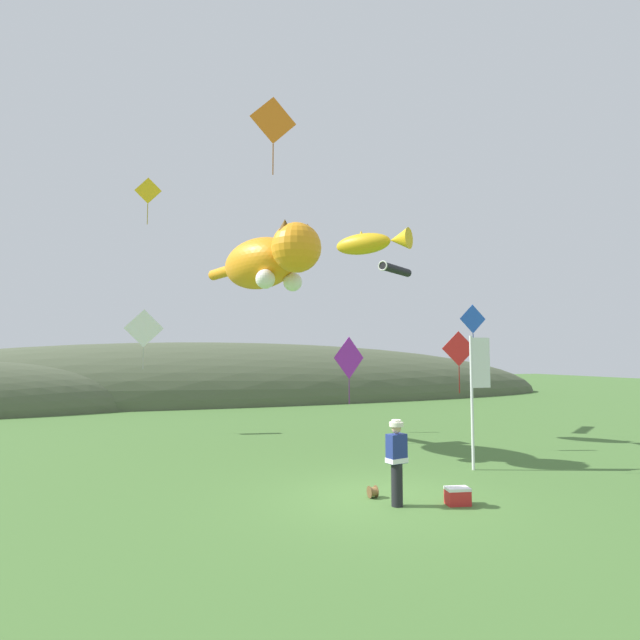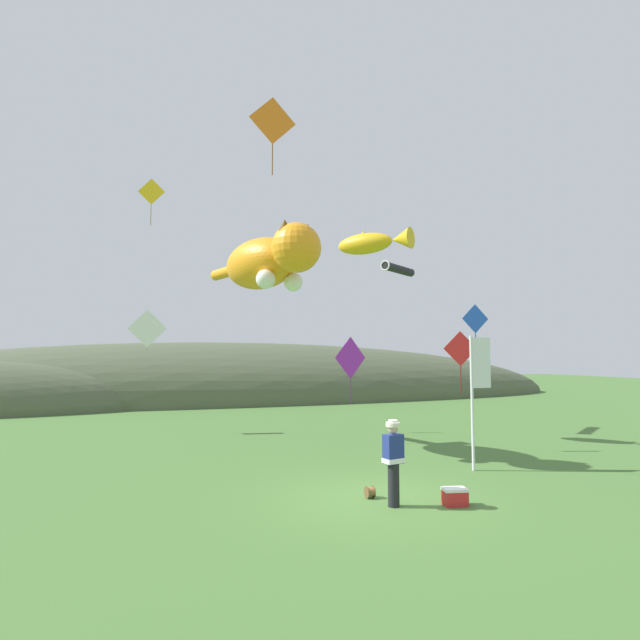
{
  "view_description": "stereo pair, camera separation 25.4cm",
  "coord_description": "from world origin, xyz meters",
  "px_view_note": "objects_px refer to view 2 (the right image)",
  "views": [
    {
      "loc": [
        -4.96,
        -10.03,
        3.11
      ],
      "look_at": [
        0.0,
        4.0,
        4.19
      ],
      "focal_mm": 28.0,
      "sensor_mm": 36.0,
      "label": 1
    },
    {
      "loc": [
        -4.72,
        -10.11,
        3.11
      ],
      "look_at": [
        0.0,
        4.0,
        4.19
      ],
      "focal_mm": 28.0,
      "sensor_mm": 36.0,
      "label": 2
    }
  ],
  "objects_px": {
    "kite_diamond_orange": "(273,121)",
    "kite_diamond_white": "(147,329)",
    "kite_giant_cat": "(268,262)",
    "picnic_cooler": "(455,497)",
    "kite_diamond_violet": "(351,358)",
    "kite_tube_streamer": "(398,269)",
    "kite_diamond_gold": "(151,192)",
    "kite_diamond_red": "(460,349)",
    "kite_fish_windsock": "(373,243)",
    "festival_banner_pole": "(477,382)",
    "kite_diamond_blue": "(475,319)",
    "kite_spool": "(370,492)",
    "festival_attendant": "(393,460)"
  },
  "relations": [
    {
      "from": "kite_diamond_blue",
      "to": "kite_diamond_orange",
      "type": "height_order",
      "value": "kite_diamond_orange"
    },
    {
      "from": "kite_diamond_violet",
      "to": "kite_diamond_orange",
      "type": "bearing_deg",
      "value": -138.31
    },
    {
      "from": "kite_giant_cat",
      "to": "kite_spool",
      "type": "bearing_deg",
      "value": -79.22
    },
    {
      "from": "festival_attendant",
      "to": "kite_diamond_violet",
      "type": "xyz_separation_m",
      "value": [
        1.97,
        7.24,
        2.08
      ]
    },
    {
      "from": "picnic_cooler",
      "to": "kite_fish_windsock",
      "type": "xyz_separation_m",
      "value": [
        1.82,
        7.97,
        7.26
      ]
    },
    {
      "from": "kite_giant_cat",
      "to": "kite_diamond_orange",
      "type": "bearing_deg",
      "value": -99.83
    },
    {
      "from": "kite_diamond_blue",
      "to": "kite_fish_windsock",
      "type": "bearing_deg",
      "value": 156.91
    },
    {
      "from": "kite_diamond_orange",
      "to": "kite_diamond_white",
      "type": "bearing_deg",
      "value": 112.15
    },
    {
      "from": "picnic_cooler",
      "to": "kite_giant_cat",
      "type": "bearing_deg",
      "value": 110.66
    },
    {
      "from": "picnic_cooler",
      "to": "kite_diamond_red",
      "type": "height_order",
      "value": "kite_diamond_red"
    },
    {
      "from": "kite_diamond_red",
      "to": "kite_diamond_orange",
      "type": "relative_size",
      "value": 0.91
    },
    {
      "from": "festival_banner_pole",
      "to": "kite_fish_windsock",
      "type": "relative_size",
      "value": 1.29
    },
    {
      "from": "kite_diamond_red",
      "to": "kite_diamond_white",
      "type": "distance_m",
      "value": 12.44
    },
    {
      "from": "festival_banner_pole",
      "to": "kite_diamond_red",
      "type": "relative_size",
      "value": 1.77
    },
    {
      "from": "kite_diamond_white",
      "to": "kite_spool",
      "type": "bearing_deg",
      "value": -67.04
    },
    {
      "from": "kite_spool",
      "to": "kite_diamond_blue",
      "type": "xyz_separation_m",
      "value": [
        6.75,
        5.42,
        4.34
      ]
    },
    {
      "from": "kite_diamond_orange",
      "to": "kite_diamond_violet",
      "type": "bearing_deg",
      "value": 41.69
    },
    {
      "from": "festival_attendant",
      "to": "kite_diamond_violet",
      "type": "distance_m",
      "value": 7.78
    },
    {
      "from": "kite_diamond_white",
      "to": "kite_diamond_orange",
      "type": "xyz_separation_m",
      "value": [
        3.34,
        -8.2,
        5.57
      ]
    },
    {
      "from": "kite_spool",
      "to": "kite_diamond_violet",
      "type": "relative_size",
      "value": 0.11
    },
    {
      "from": "kite_diamond_orange",
      "to": "kite_fish_windsock",
      "type": "bearing_deg",
      "value": 37.59
    },
    {
      "from": "kite_diamond_blue",
      "to": "kite_diamond_orange",
      "type": "bearing_deg",
      "value": -165.1
    },
    {
      "from": "festival_attendant",
      "to": "kite_diamond_orange",
      "type": "distance_m",
      "value": 9.84
    },
    {
      "from": "kite_diamond_red",
      "to": "kite_diamond_white",
      "type": "bearing_deg",
      "value": 143.86
    },
    {
      "from": "kite_giant_cat",
      "to": "kite_diamond_orange",
      "type": "distance_m",
      "value": 4.37
    },
    {
      "from": "kite_fish_windsock",
      "to": "kite_diamond_white",
      "type": "distance_m",
      "value": 9.83
    },
    {
      "from": "kite_tube_streamer",
      "to": "kite_diamond_gold",
      "type": "relative_size",
      "value": 1.06
    },
    {
      "from": "kite_spool",
      "to": "kite_diamond_gold",
      "type": "height_order",
      "value": "kite_diamond_gold"
    },
    {
      "from": "kite_diamond_gold",
      "to": "kite_diamond_white",
      "type": "relative_size",
      "value": 0.83
    },
    {
      "from": "kite_tube_streamer",
      "to": "kite_diamond_violet",
      "type": "xyz_separation_m",
      "value": [
        -3.24,
        -2.46,
        -3.84
      ]
    },
    {
      "from": "kite_spool",
      "to": "kite_diamond_violet",
      "type": "bearing_deg",
      "value": 71.43
    },
    {
      "from": "festival_banner_pole",
      "to": "kite_diamond_blue",
      "type": "bearing_deg",
      "value": 54.18
    },
    {
      "from": "picnic_cooler",
      "to": "festival_banner_pole",
      "type": "bearing_deg",
      "value": 46.27
    },
    {
      "from": "kite_diamond_red",
      "to": "picnic_cooler",
      "type": "bearing_deg",
      "value": -125.76
    },
    {
      "from": "picnic_cooler",
      "to": "kite_tube_streamer",
      "type": "xyz_separation_m",
      "value": [
        3.97,
        10.04,
        6.69
      ]
    },
    {
      "from": "kite_tube_streamer",
      "to": "kite_diamond_red",
      "type": "height_order",
      "value": "kite_tube_streamer"
    },
    {
      "from": "kite_giant_cat",
      "to": "kite_diamond_white",
      "type": "relative_size",
      "value": 2.59
    },
    {
      "from": "kite_spool",
      "to": "kite_diamond_violet",
      "type": "xyz_separation_m",
      "value": [
        2.19,
        6.51,
        2.9
      ]
    },
    {
      "from": "kite_diamond_white",
      "to": "kite_diamond_blue",
      "type": "bearing_deg",
      "value": -27.39
    },
    {
      "from": "picnic_cooler",
      "to": "kite_diamond_violet",
      "type": "relative_size",
      "value": 0.22
    },
    {
      "from": "festival_banner_pole",
      "to": "kite_diamond_blue",
      "type": "xyz_separation_m",
      "value": [
        2.81,
        3.89,
        2.07
      ]
    },
    {
      "from": "festival_banner_pole",
      "to": "kite_diamond_violet",
      "type": "relative_size",
      "value": 1.51
    },
    {
      "from": "festival_banner_pole",
      "to": "kite_tube_streamer",
      "type": "xyz_separation_m",
      "value": [
        1.49,
        7.45,
        4.47
      ]
    },
    {
      "from": "kite_diamond_blue",
      "to": "kite_spool",
      "type": "bearing_deg",
      "value": -141.22
    },
    {
      "from": "kite_fish_windsock",
      "to": "kite_diamond_violet",
      "type": "bearing_deg",
      "value": -160.25
    },
    {
      "from": "picnic_cooler",
      "to": "kite_diamond_blue",
      "type": "distance_m",
      "value": 9.41
    },
    {
      "from": "kite_fish_windsock",
      "to": "kite_diamond_white",
      "type": "xyz_separation_m",
      "value": [
        -8.12,
        4.53,
        -3.21
      ]
    },
    {
      "from": "kite_tube_streamer",
      "to": "kite_diamond_orange",
      "type": "relative_size",
      "value": 0.95
    },
    {
      "from": "kite_giant_cat",
      "to": "picnic_cooler",
      "type": "bearing_deg",
      "value": -69.34
    },
    {
      "from": "kite_tube_streamer",
      "to": "kite_diamond_gold",
      "type": "height_order",
      "value": "kite_diamond_gold"
    }
  ]
}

